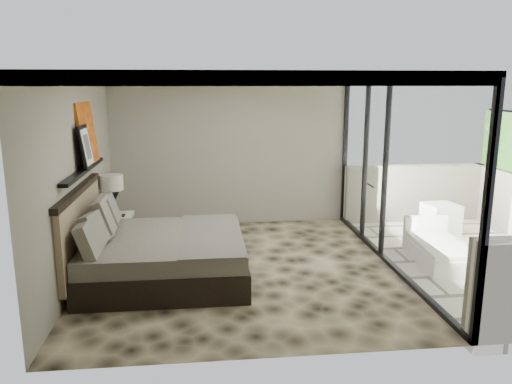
{
  "coord_description": "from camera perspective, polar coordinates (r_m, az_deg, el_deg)",
  "views": [
    {
      "loc": [
        -0.54,
        -6.97,
        2.68
      ],
      "look_at": [
        0.27,
        0.4,
        1.07
      ],
      "focal_mm": 35.0,
      "sensor_mm": 36.0,
      "label": 1
    }
  ],
  "objects": [
    {
      "name": "framed_print",
      "position": [
        7.34,
        -18.88,
        4.92
      ],
      "size": [
        0.11,
        0.5,
        0.6
      ],
      "primitive_type": "cube",
      "rotation": [
        0.0,
        -0.14,
        0.0
      ],
      "color": "black",
      "rests_on": "picture_ledge"
    },
    {
      "name": "lounger",
      "position": [
        8.21,
        20.15,
        -6.29
      ],
      "size": [
        0.82,
        1.47,
        0.56
      ],
      "rotation": [
        0.0,
        0.0,
        -0.08
      ],
      "color": "silver",
      "rests_on": "terrace_slab"
    },
    {
      "name": "left_wall",
      "position": [
        7.28,
        -19.66,
        1.43
      ],
      "size": [
        0.02,
        5.0,
        2.8
      ],
      "primitive_type": "cube",
      "color": "gray",
      "rests_on": "floor"
    },
    {
      "name": "bed",
      "position": [
        7.15,
        -11.19,
        -6.85
      ],
      "size": [
        2.27,
        2.19,
        1.26
      ],
      "color": "black",
      "rests_on": "floor"
    },
    {
      "name": "table_lamp",
      "position": [
        8.65,
        -16.1,
        0.28
      ],
      "size": [
        0.37,
        0.37,
        0.68
      ],
      "color": "black",
      "rests_on": "nightstand"
    },
    {
      "name": "picture_ledge",
      "position": [
        7.35,
        -19.09,
        2.35
      ],
      "size": [
        0.12,
        2.2,
        0.05
      ],
      "primitive_type": "cube",
      "color": "black",
      "rests_on": "left_wall"
    },
    {
      "name": "abstract_canvas",
      "position": [
        7.71,
        -18.75,
        6.38
      ],
      "size": [
        0.13,
        0.9,
        0.9
      ],
      "primitive_type": "cube",
      "rotation": [
        0.0,
        -0.1,
        0.0
      ],
      "color": "#A93C0E",
      "rests_on": "picture_ledge"
    },
    {
      "name": "floor",
      "position": [
        7.48,
        -1.73,
        -8.72
      ],
      "size": [
        5.0,
        5.0,
        0.0
      ],
      "primitive_type": "plane",
      "color": "black",
      "rests_on": "ground"
    },
    {
      "name": "back_wall",
      "position": [
        9.56,
        -2.98,
        4.56
      ],
      "size": [
        4.5,
        0.02,
        2.8
      ],
      "primitive_type": "cube",
      "color": "gray",
      "rests_on": "floor"
    },
    {
      "name": "nightstand",
      "position": [
        8.8,
        -15.52,
        -4.17
      ],
      "size": [
        0.55,
        0.55,
        0.51
      ],
      "primitive_type": "cube",
      "rotation": [
        0.0,
        0.0,
        -0.07
      ],
      "color": "black",
      "rests_on": "floor"
    },
    {
      "name": "glass_wall",
      "position": [
        7.61,
        15.34,
        2.15
      ],
      "size": [
        0.08,
        5.0,
        2.8
      ],
      "primitive_type": "cube",
      "color": "white",
      "rests_on": "floor"
    },
    {
      "name": "ceiling",
      "position": [
        6.99,
        -1.88,
        13.16
      ],
      "size": [
        4.5,
        5.0,
        0.02
      ],
      "primitive_type": "cube",
      "color": "silver",
      "rests_on": "back_wall"
    },
    {
      "name": "ottoman",
      "position": [
        9.69,
        20.33,
        -2.88
      ],
      "size": [
        0.62,
        0.62,
        0.55
      ],
      "primitive_type": "cube",
      "rotation": [
        0.0,
        0.0,
        0.13
      ],
      "color": "silver",
      "rests_on": "terrace_slab"
    },
    {
      "name": "terrace_slab",
      "position": [
        8.63,
        24.17,
        -7.36
      ],
      "size": [
        3.0,
        5.0,
        0.12
      ],
      "primitive_type": "cube",
      "color": "#BEB4A2",
      "rests_on": "ground"
    }
  ]
}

